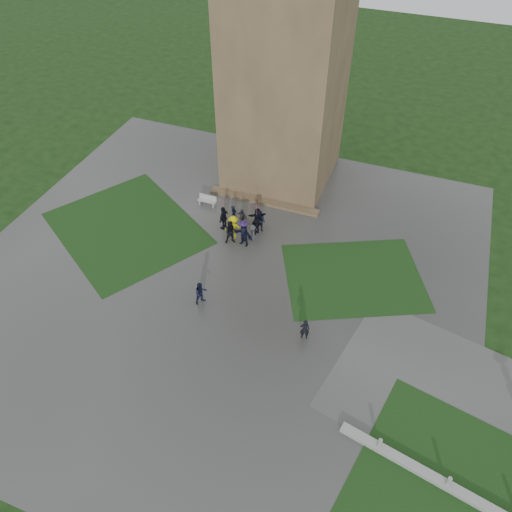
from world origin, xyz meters
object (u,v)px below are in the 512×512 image
(tower, at_px, (286,69))
(pedestrian_mid, at_px, (201,293))
(bench, at_px, (207,200))
(pedestrian_near, at_px, (305,329))

(tower, bearing_deg, pedestrian_mid, -90.42)
(tower, relative_size, bench, 12.44)
(tower, height_order, pedestrian_near, tower)
(tower, relative_size, pedestrian_near, 11.53)
(tower, height_order, bench, tower)
(tower, distance_m, pedestrian_near, 19.24)
(pedestrian_mid, bearing_deg, pedestrian_near, -56.84)
(pedestrian_mid, relative_size, pedestrian_near, 1.09)
(tower, xyz_separation_m, pedestrian_mid, (-0.11, -15.63, -8.13))
(bench, distance_m, pedestrian_near, 14.61)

